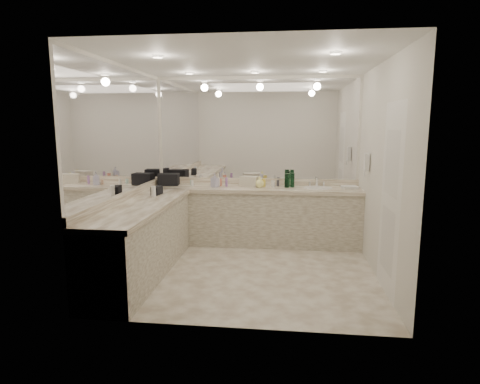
# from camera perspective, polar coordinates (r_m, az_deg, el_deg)

# --- Properties ---
(floor) EXTENTS (3.20, 3.20, 0.00)m
(floor) POSITION_cam_1_polar(r_m,az_deg,el_deg) (5.27, 1.15, -11.03)
(floor) COLOR beige
(floor) RESTS_ON ground
(ceiling) EXTENTS (3.20, 3.20, 0.00)m
(ceiling) POSITION_cam_1_polar(r_m,az_deg,el_deg) (4.99, 1.25, 18.14)
(ceiling) COLOR white
(ceiling) RESTS_ON floor
(wall_back) EXTENTS (3.20, 0.02, 2.60)m
(wall_back) POSITION_cam_1_polar(r_m,az_deg,el_deg) (6.46, 2.45, 4.63)
(wall_back) COLOR silver
(wall_back) RESTS_ON floor
(wall_left) EXTENTS (0.02, 3.00, 2.60)m
(wall_left) POSITION_cam_1_polar(r_m,az_deg,el_deg) (5.36, -16.12, 3.24)
(wall_left) COLOR silver
(wall_left) RESTS_ON floor
(wall_right) EXTENTS (0.02, 3.00, 2.60)m
(wall_right) POSITION_cam_1_polar(r_m,az_deg,el_deg) (5.08, 19.51, 2.74)
(wall_right) COLOR silver
(wall_right) RESTS_ON floor
(vanity_back_base) EXTENTS (3.20, 0.60, 0.84)m
(vanity_back_base) POSITION_cam_1_polar(r_m,az_deg,el_deg) (6.30, 2.20, -3.61)
(vanity_back_base) COLOR beige
(vanity_back_base) RESTS_ON floor
(vanity_back_top) EXTENTS (3.20, 0.64, 0.06)m
(vanity_back_top) POSITION_cam_1_polar(r_m,az_deg,el_deg) (6.20, 2.22, 0.42)
(vanity_back_top) COLOR silver
(vanity_back_top) RESTS_ON vanity_back_base
(vanity_left_base) EXTENTS (0.60, 2.40, 0.84)m
(vanity_left_base) POSITION_cam_1_polar(r_m,az_deg,el_deg) (5.14, -13.84, -6.92)
(vanity_left_base) COLOR beige
(vanity_left_base) RESTS_ON floor
(vanity_left_top) EXTENTS (0.64, 2.42, 0.06)m
(vanity_left_top) POSITION_cam_1_polar(r_m,az_deg,el_deg) (5.03, -13.94, -2.01)
(vanity_left_top) COLOR silver
(vanity_left_top) RESTS_ON vanity_left_base
(backsplash_back) EXTENTS (3.20, 0.04, 0.10)m
(backsplash_back) POSITION_cam_1_polar(r_m,az_deg,el_deg) (6.48, 2.42, 1.53)
(backsplash_back) COLOR silver
(backsplash_back) RESTS_ON vanity_back_top
(backsplash_left) EXTENTS (0.04, 3.00, 0.10)m
(backsplash_left) POSITION_cam_1_polar(r_m,az_deg,el_deg) (5.40, -15.75, -0.45)
(backsplash_left) COLOR silver
(backsplash_left) RESTS_ON vanity_left_top
(mirror_back) EXTENTS (3.12, 0.01, 1.55)m
(mirror_back) POSITION_cam_1_polar(r_m,az_deg,el_deg) (6.42, 2.47, 8.85)
(mirror_back) COLOR white
(mirror_back) RESTS_ON wall_back
(mirror_left) EXTENTS (0.01, 2.92, 1.55)m
(mirror_left) POSITION_cam_1_polar(r_m,az_deg,el_deg) (5.33, -16.24, 8.33)
(mirror_left) COLOR white
(mirror_left) RESTS_ON wall_left
(sink) EXTENTS (0.44, 0.44, 0.03)m
(sink) POSITION_cam_1_polar(r_m,az_deg,el_deg) (6.21, 11.00, 0.50)
(sink) COLOR white
(sink) RESTS_ON vanity_back_top
(faucet) EXTENTS (0.24, 0.16, 0.14)m
(faucet) POSITION_cam_1_polar(r_m,az_deg,el_deg) (6.41, 10.88, 1.46)
(faucet) COLOR silver
(faucet) RESTS_ON vanity_back_top
(wall_phone) EXTENTS (0.06, 0.10, 0.24)m
(wall_phone) POSITION_cam_1_polar(r_m,az_deg,el_deg) (5.74, 17.56, 4.08)
(wall_phone) COLOR white
(wall_phone) RESTS_ON wall_right
(door) EXTENTS (0.02, 0.82, 2.10)m
(door) POSITION_cam_1_polar(r_m,az_deg,el_deg) (4.63, 20.54, -1.07)
(door) COLOR white
(door) RESTS_ON wall_right
(black_toiletry_bag) EXTENTS (0.33, 0.23, 0.18)m
(black_toiletry_bag) POSITION_cam_1_polar(r_m,az_deg,el_deg) (6.44, -10.10, 1.71)
(black_toiletry_bag) COLOR black
(black_toiletry_bag) RESTS_ON vanity_back_top
(black_bag_spill) EXTENTS (0.12, 0.22, 0.11)m
(black_bag_spill) POSITION_cam_1_polar(r_m,az_deg,el_deg) (5.63, -11.75, 0.17)
(black_bag_spill) COLOR black
(black_bag_spill) RESTS_ON vanity_left_top
(cream_cosmetic_case) EXTENTS (0.32, 0.25, 0.16)m
(cream_cosmetic_case) POSITION_cam_1_polar(r_m,az_deg,el_deg) (6.27, 1.36, 1.55)
(cream_cosmetic_case) COLOR beige
(cream_cosmetic_case) RESTS_ON vanity_back_top
(hand_towel) EXTENTS (0.26, 0.20, 0.04)m
(hand_towel) POSITION_cam_1_polar(r_m,az_deg,el_deg) (6.27, 15.33, 0.65)
(hand_towel) COLOR white
(hand_towel) RESTS_ON vanity_back_top
(lotion_left) EXTENTS (0.06, 0.06, 0.14)m
(lotion_left) POSITION_cam_1_polar(r_m,az_deg,el_deg) (5.50, -12.20, 0.10)
(lotion_left) COLOR white
(lotion_left) RESTS_ON vanity_left_top
(soap_bottle_a) EXTENTS (0.09, 0.09, 0.19)m
(soap_bottle_a) POSITION_cam_1_polar(r_m,az_deg,el_deg) (6.28, -3.17, 1.69)
(soap_bottle_a) COLOR white
(soap_bottle_a) RESTS_ON vanity_back_top
(soap_bottle_b) EXTENTS (0.13, 0.13, 0.22)m
(soap_bottle_b) POSITION_cam_1_polar(r_m,az_deg,el_deg) (6.20, -3.60, 1.69)
(soap_bottle_b) COLOR #B0ADCA
(soap_bottle_b) RESTS_ON vanity_back_top
(soap_bottle_c) EXTENTS (0.17, 0.17, 0.17)m
(soap_bottle_c) POSITION_cam_1_polar(r_m,az_deg,el_deg) (6.16, 2.80, 1.45)
(soap_bottle_c) COLOR #F7F28C
(soap_bottle_c) RESTS_ON vanity_back_top
(green_bottle_0) EXTENTS (0.06, 0.06, 0.22)m
(green_bottle_0) POSITION_cam_1_polar(r_m,az_deg,el_deg) (6.22, 7.46, 1.67)
(green_bottle_0) COLOR #114424
(green_bottle_0) RESTS_ON vanity_back_top
(green_bottle_1) EXTENTS (0.07, 0.07, 0.22)m
(green_bottle_1) POSITION_cam_1_polar(r_m,az_deg,el_deg) (6.18, 6.69, 1.63)
(green_bottle_1) COLOR #114424
(green_bottle_1) RESTS_ON vanity_back_top
(green_bottle_2) EXTENTS (0.07, 0.07, 0.20)m
(green_bottle_2) POSITION_cam_1_polar(r_m,az_deg,el_deg) (6.30, 6.83, 1.72)
(green_bottle_2) COLOR #114424
(green_bottle_2) RESTS_ON vanity_back_top
(amenity_bottle_0) EXTENTS (0.06, 0.06, 0.11)m
(amenity_bottle_0) POSITION_cam_1_polar(r_m,az_deg,el_deg) (6.19, 4.70, 1.17)
(amenity_bottle_0) COLOR white
(amenity_bottle_0) RESTS_ON vanity_back_top
(amenity_bottle_1) EXTENTS (0.06, 0.06, 0.12)m
(amenity_bottle_1) POSITION_cam_1_polar(r_m,az_deg,el_deg) (6.27, 3.39, 1.34)
(amenity_bottle_1) COLOR #F2D84C
(amenity_bottle_1) RESTS_ON vanity_back_top
(amenity_bottle_2) EXTENTS (0.06, 0.06, 0.11)m
(amenity_bottle_2) POSITION_cam_1_polar(r_m,az_deg,el_deg) (6.32, -2.86, 1.38)
(amenity_bottle_2) COLOR #E57F66
(amenity_bottle_2) RESTS_ON vanity_back_top
(amenity_bottle_3) EXTENTS (0.04, 0.04, 0.10)m
(amenity_bottle_3) POSITION_cam_1_polar(r_m,az_deg,el_deg) (6.33, -6.83, 1.27)
(amenity_bottle_3) COLOR white
(amenity_bottle_3) RESTS_ON vanity_back_top
(amenity_bottle_4) EXTENTS (0.04, 0.04, 0.10)m
(amenity_bottle_4) POSITION_cam_1_polar(r_m,az_deg,el_deg) (6.32, 5.41, 1.28)
(amenity_bottle_4) COLOR #3F3F4C
(amenity_bottle_4) RESTS_ON vanity_back_top
(amenity_bottle_5) EXTENTS (0.06, 0.06, 0.15)m
(amenity_bottle_5) POSITION_cam_1_polar(r_m,az_deg,el_deg) (6.31, 2.87, 1.53)
(amenity_bottle_5) COLOR silver
(amenity_bottle_5) RESTS_ON vanity_back_top
(amenity_bottle_6) EXTENTS (0.05, 0.05, 0.08)m
(amenity_bottle_6) POSITION_cam_1_polar(r_m,az_deg,el_deg) (6.29, -4.02, 1.18)
(amenity_bottle_6) COLOR #E0B28C
(amenity_bottle_6) RESTS_ON vanity_back_top
(amenity_bottle_7) EXTENTS (0.05, 0.05, 0.07)m
(amenity_bottle_7) POSITION_cam_1_polar(r_m,az_deg,el_deg) (6.51, -6.89, 1.39)
(amenity_bottle_7) COLOR silver
(amenity_bottle_7) RESTS_ON vanity_back_top
(amenity_bottle_8) EXTENTS (0.04, 0.04, 0.14)m
(amenity_bottle_8) POSITION_cam_1_polar(r_m,az_deg,el_deg) (6.25, -1.94, 1.43)
(amenity_bottle_8) COLOR #9966B2
(amenity_bottle_8) RESTS_ON vanity_back_top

